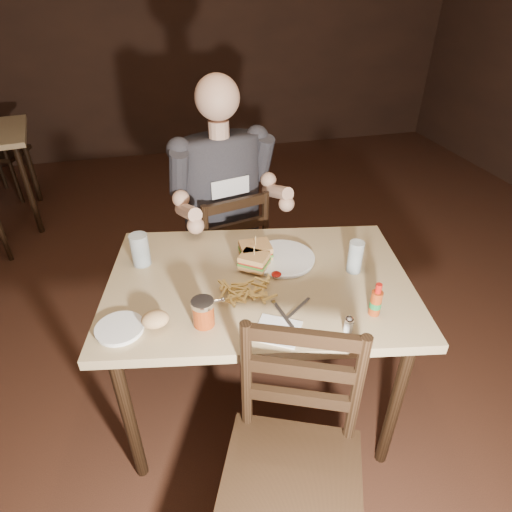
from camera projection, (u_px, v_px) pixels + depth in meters
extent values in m
plane|color=black|center=(274.00, 366.00, 2.33)|extent=(7.00, 7.00, 0.00)
plane|color=#372218|center=(183.00, 18.00, 4.39)|extent=(6.00, 0.00, 6.00)
cube|color=tan|center=(259.00, 283.00, 1.72)|extent=(1.33, 1.01, 0.04)
cylinder|color=black|center=(129.00, 418.00, 1.64)|extent=(0.05, 0.05, 0.73)
cylinder|color=black|center=(153.00, 309.00, 2.17)|extent=(0.05, 0.05, 0.73)
cylinder|color=black|center=(395.00, 405.00, 1.69)|extent=(0.05, 0.05, 0.73)
cylinder|color=black|center=(354.00, 301.00, 2.23)|extent=(0.05, 0.05, 0.73)
cylinder|color=black|center=(29.00, 191.00, 3.35)|extent=(0.04, 0.04, 0.73)
cylinder|color=black|center=(29.00, 163.00, 3.83)|extent=(0.04, 0.04, 0.73)
cylinder|color=white|center=(282.00, 259.00, 1.82)|extent=(0.31, 0.31, 0.02)
ellipsoid|color=maroon|center=(276.00, 274.00, 1.70)|extent=(0.05, 0.05, 0.01)
cylinder|color=silver|center=(140.00, 250.00, 1.76)|extent=(0.09, 0.09, 0.14)
cylinder|color=silver|center=(355.00, 257.00, 1.72)|extent=(0.07, 0.07, 0.14)
cube|color=white|center=(278.00, 331.00, 1.46)|extent=(0.20, 0.20, 0.00)
cube|color=silver|center=(286.00, 320.00, 1.50)|extent=(0.05, 0.23, 0.01)
cube|color=silver|center=(298.00, 309.00, 1.55)|extent=(0.13, 0.10, 0.00)
cylinder|color=white|center=(120.00, 329.00, 1.46)|extent=(0.19, 0.19, 0.01)
ellipsoid|color=tan|center=(155.00, 319.00, 1.45)|extent=(0.11, 0.09, 0.06)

